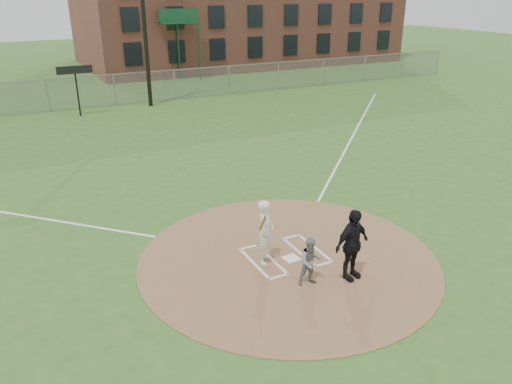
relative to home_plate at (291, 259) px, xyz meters
name	(u,v)px	position (x,y,z in m)	size (l,w,h in m)	color
ground	(288,258)	(-0.05, 0.10, -0.03)	(140.00, 140.00, 0.00)	#325D20
dirt_circle	(288,258)	(-0.05, 0.10, -0.02)	(8.40, 8.40, 0.02)	#916844
home_plate	(291,259)	(0.00, 0.00, 0.00)	(0.42, 0.42, 0.03)	white
foul_line_first	(352,138)	(8.95, 9.10, -0.03)	(0.10, 24.00, 0.01)	white
catcher	(311,262)	(-0.21, -1.29, 0.63)	(0.63, 0.49, 1.29)	gray
umpire	(352,245)	(0.88, -1.52, 0.96)	(1.14, 0.47, 1.95)	black
batters_boxes	(285,255)	(-0.05, 0.25, -0.01)	(2.08, 1.88, 0.01)	white
batter_at_plate	(266,232)	(-0.71, 0.21, 0.91)	(0.78, 1.10, 1.85)	white
outfield_fence	(115,90)	(-0.05, 22.10, 0.98)	(56.08, 0.08, 2.03)	slate
scoreboard_sign	(75,75)	(-2.55, 20.30, 2.35)	(2.00, 0.10, 2.93)	black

